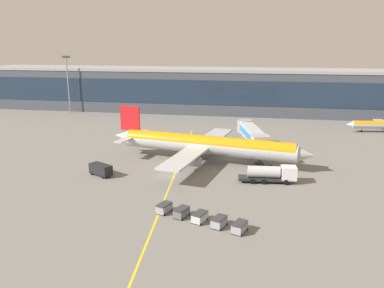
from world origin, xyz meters
name	(u,v)px	position (x,y,z in m)	size (l,w,h in m)	color
ground_plane	(169,176)	(0.00, 0.00, 0.00)	(700.00, 700.00, 0.00)	slate
apron_lead_in_line	(175,173)	(0.76, 2.00, 0.00)	(0.30, 80.00, 0.01)	yellow
terminal_building	(187,90)	(-11.78, 76.48, 8.32)	(160.57, 19.68, 16.60)	#424751
main_airliner	(206,145)	(5.74, 10.79, 3.96)	(46.29, 37.11, 11.52)	#B2B7BC
jet_bridge	(251,133)	(15.35, 19.51, 4.95)	(8.35, 20.34, 6.66)	#B2B7BC
fuel_tanker	(271,174)	(19.99, -0.05, 1.75)	(11.00, 3.58, 3.25)	#232326
crew_van	(100,169)	(-13.60, -2.23, 1.31)	(5.40, 4.20, 2.30)	black
baggage_cart_0	(164,208)	(3.46, -17.06, 0.78)	(2.36, 3.02, 1.48)	gray
baggage_cart_1	(182,212)	(6.46, -18.15, 0.78)	(2.36, 3.02, 1.48)	#595B60
baggage_cart_2	(200,217)	(9.47, -19.24, 0.78)	(2.36, 3.02, 1.48)	#B2B7BC
baggage_cart_3	(219,222)	(12.48, -20.34, 0.78)	(2.36, 3.02, 1.48)	gray
baggage_cart_4	(240,227)	(15.49, -21.43, 0.78)	(2.36, 3.02, 1.48)	gray
apron_light_mast_0	(68,79)	(-55.10, 64.52, 12.59)	(2.80, 0.50, 21.29)	gray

